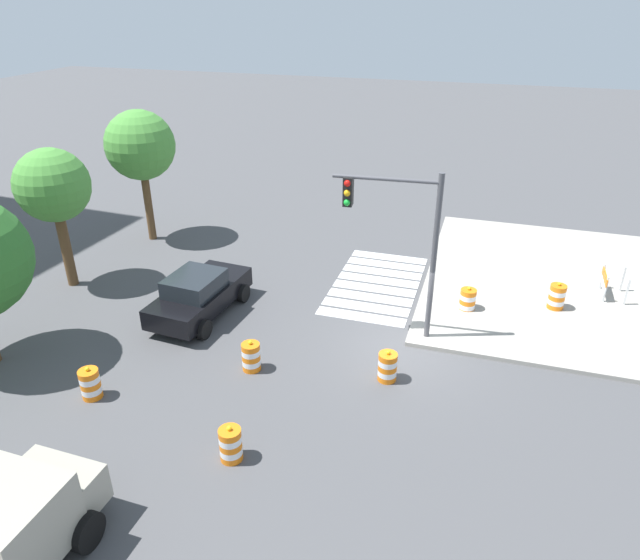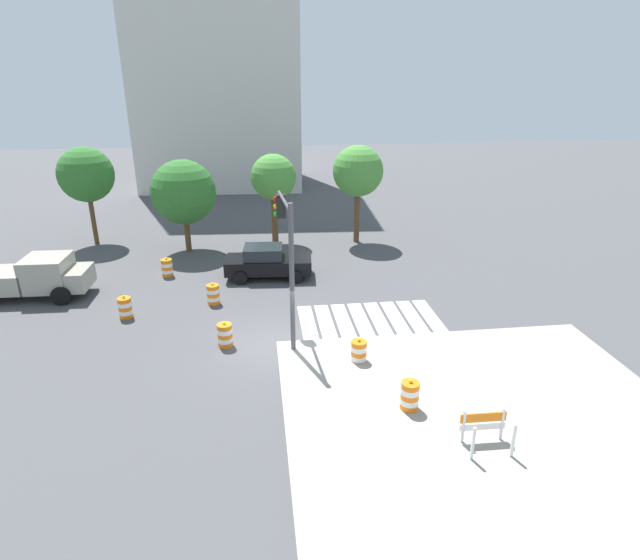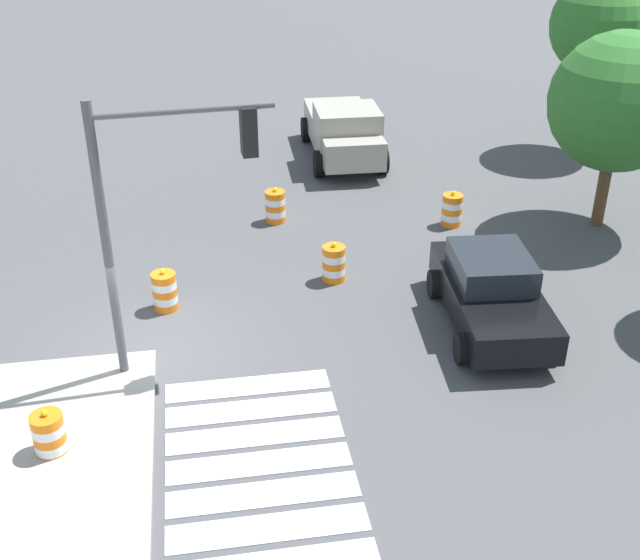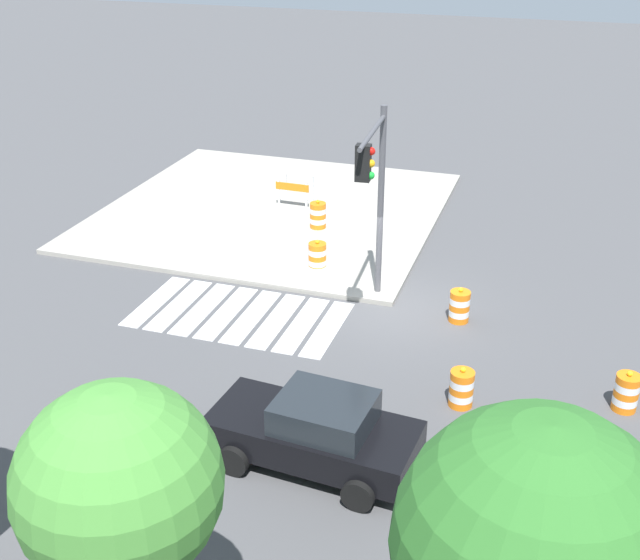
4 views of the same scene
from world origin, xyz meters
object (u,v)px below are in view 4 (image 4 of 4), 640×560
Objects in this scene: traffic_barrel_crosswalk_end at (461,388)px; traffic_barrel_median_near at (626,392)px; traffic_barrel_near_corner at (317,257)px; street_tree_streetside_mid at (120,487)px; traffic_light_pole at (375,181)px; traffic_barrel_far_curb at (570,524)px; traffic_barrel_median_far at (459,306)px; construction_barricade at (294,190)px; sports_car at (316,431)px; street_tree_corner_lot at (535,547)px; traffic_barrel_on_sidewalk at (318,215)px.

traffic_barrel_crosswalk_end is 3.74m from traffic_barrel_median_near.
traffic_barrel_crosswalk_end is (-5.47, 5.97, 0.00)m from traffic_barrel_near_corner.
traffic_light_pole is at bearing -90.18° from street_tree_streetside_mid.
traffic_barrel_far_curb is at bearing 129.48° from traffic_barrel_near_corner.
traffic_barrel_far_curb is (1.04, 4.79, 0.00)m from traffic_barrel_median_near.
construction_barricade reaches higher than traffic_barrel_median_far.
traffic_barrel_far_curb is at bearing 171.63° from sports_car.
street_tree_corner_lot is (-1.93, 7.81, 3.01)m from traffic_barrel_crosswalk_end.
traffic_barrel_on_sidewalk is 18.98m from street_tree_corner_lot.
street_tree_streetside_mid is at bearing 55.70° from traffic_barrel_median_near.
traffic_barrel_crosswalk_end is 4.09m from traffic_barrel_median_far.
traffic_barrel_near_corner and traffic_barrel_far_curb have the same top height.
street_tree_streetside_mid is (-4.83, 19.77, 3.24)m from construction_barricade.
sports_car is 3.97m from traffic_barrel_crosswalk_end.
traffic_light_pole is (3.13, -3.71, 3.46)m from traffic_barrel_crosswalk_end.
traffic_light_pole reaches higher than traffic_barrel_far_curb.
traffic_barrel_median_far is at bearing -35.10° from traffic_barrel_median_near.
traffic_barrel_on_sidewalk is (6.45, -8.98, 0.15)m from traffic_barrel_crosswalk_end.
traffic_barrel_on_sidewalk is 0.19× the size of traffic_light_pole.
traffic_light_pole is (-4.87, 7.13, 3.19)m from construction_barricade.
street_tree_corner_lot is at bearing -167.68° from street_tree_streetside_mid.
traffic_barrel_crosswalk_end is 1.00× the size of traffic_barrel_median_far.
traffic_barrel_median_far and traffic_barrel_far_curb have the same top height.
traffic_barrel_near_corner is 1.00× the size of traffic_barrel_on_sidewalk.
sports_car is at bearing -96.27° from street_tree_streetside_mid.
sports_car is 4.35× the size of traffic_barrel_near_corner.
traffic_barrel_median_far is (4.30, -3.02, 0.00)m from traffic_barrel_median_near.
traffic_light_pole reaches higher than construction_barricade.
traffic_barrel_on_sidewalk reaches higher than traffic_barrel_median_near.
traffic_barrel_median_near is (-3.60, -1.01, 0.00)m from traffic_barrel_crosswalk_end.
street_tree_streetside_mid is at bearing 103.73° from construction_barricade.
traffic_barrel_median_far is at bearing -104.49° from sports_car.
street_tree_corner_lot is (-9.93, 18.65, 2.75)m from construction_barricade.
construction_barricade is at bearing -53.55° from traffic_barrel_crosswalk_end.
traffic_barrel_on_sidewalk is 0.19× the size of street_tree_corner_lot.
construction_barricade is (10.57, -14.62, 0.27)m from traffic_barrel_far_curb.
traffic_barrel_median_far is 7.58m from traffic_barrel_on_sidewalk.
traffic_barrel_on_sidewalk is 0.78× the size of construction_barricade.
street_tree_streetside_mid is at bearing 98.76° from traffic_barrel_near_corner.
street_tree_streetside_mid is (0.65, 5.89, 3.14)m from sports_car.
traffic_barrel_crosswalk_end is at bearing 99.85° from traffic_barrel_median_far.
sports_car is 0.83× the size of street_tree_streetside_mid.
street_tree_streetside_mid is (6.78, 9.93, 3.50)m from traffic_barrel_median_near.
street_tree_streetside_mid is at bearing 41.85° from traffic_barrel_far_curb.
traffic_barrel_crosswalk_end is 8.59m from street_tree_corner_lot.
construction_barricade is (8.00, -10.84, 0.27)m from traffic_barrel_crosswalk_end.
traffic_barrel_median_far is 9.99m from construction_barricade.
construction_barricade is (7.30, -6.81, 0.27)m from traffic_barrel_median_far.
traffic_barrel_median_near is 4.90m from traffic_barrel_far_curb.
traffic_barrel_median_near and traffic_barrel_median_far have the same top height.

